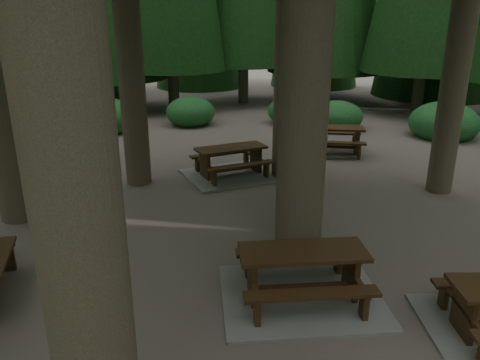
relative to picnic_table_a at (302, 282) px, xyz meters
name	(u,v)px	position (x,y,z in m)	size (l,w,h in m)	color
ground	(261,263)	(-0.21, 1.20, -0.29)	(80.00, 80.00, 0.00)	#584F47
picnic_table_a	(302,282)	(0.00, 0.00, 0.00)	(2.83, 2.51, 0.82)	gray
picnic_table_c	(231,166)	(0.73, 5.91, -0.01)	(2.58, 2.22, 0.81)	gray
picnic_table_d	(332,135)	(4.44, 7.08, 0.26)	(2.38, 2.20, 0.83)	#341F0F
shrub_ring	(281,220)	(0.50, 1.95, 0.11)	(23.86, 24.64, 1.49)	#1B5124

